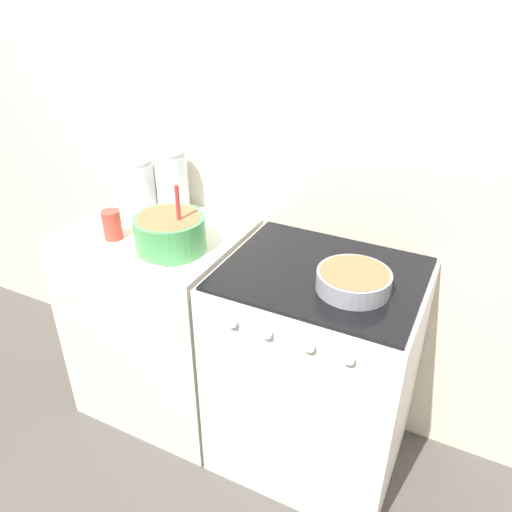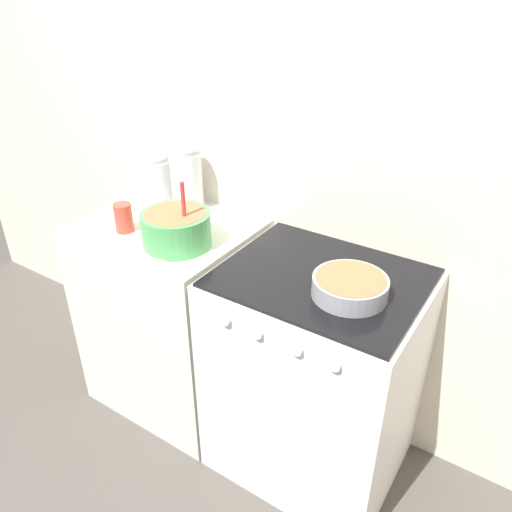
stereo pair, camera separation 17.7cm
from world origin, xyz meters
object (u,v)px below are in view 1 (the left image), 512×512
Objects in this scene: mixing_bowl at (170,231)px; storage_jar_left at (135,185)px; baking_pan at (354,280)px; storage_jar_middle at (173,187)px; stove at (315,370)px; tin_can at (112,225)px.

mixing_bowl is 1.32× the size of storage_jar_left.
storage_jar_left is at bearing 167.23° from baking_pan.
storage_jar_left is 0.21m from storage_jar_middle.
storage_jar_left reaches higher than stove.
storage_jar_left is at bearing 112.95° from tin_can.
storage_jar_left reaches higher than baking_pan.
baking_pan reaches higher than stove.
storage_jar_middle is (0.21, 0.00, 0.03)m from storage_jar_left.
mixing_bowl reaches higher than stove.
stove is 0.98m from storage_jar_middle.
tin_can is (-0.26, -0.03, -0.02)m from mixing_bowl.
storage_jar_left is (-1.10, 0.25, 0.05)m from baking_pan.
storage_jar_middle is at bearing 76.93° from tin_can.
tin_can is at bearing -171.27° from stove.
tin_can is at bearing -175.97° from baking_pan.
mixing_bowl is 0.71m from baking_pan.
storage_jar_middle reaches higher than stove.
mixing_bowl reaches higher than storage_jar_left.
mixing_bowl is 0.98× the size of storage_jar_middle.
baking_pan is 1.13m from storage_jar_left.
baking_pan is at bearing -12.77° from storage_jar_left.
mixing_bowl is (-0.58, -0.10, 0.54)m from stove.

